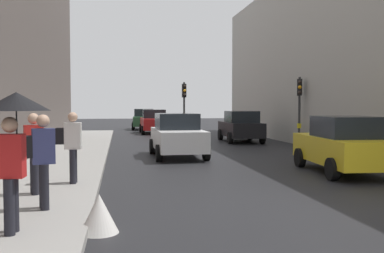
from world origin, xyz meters
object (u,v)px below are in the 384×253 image
Objects in this scene: traffic_light_mid_street at (299,99)px; car_yellow_taxi at (344,145)px; car_red_sedan at (154,122)px; pedestrian_with_umbrella at (14,123)px; car_green_estate at (144,119)px; pedestrian_with_black_backpack at (71,143)px; pedestrian_with_grey_backpack at (41,156)px; pedestrian_in_red_jacket at (34,150)px; car_dark_suv at (241,126)px; warning_sign_triangle at (99,213)px; car_white_compact at (177,135)px; traffic_light_far_median at (184,100)px.

traffic_light_mid_street reaches higher than car_yellow_taxi.
traffic_light_mid_street is at bearing -60.66° from car_red_sedan.
car_red_sedan is (-6.47, 11.52, -1.55)m from traffic_light_mid_street.
car_green_estate is at bearing 83.42° from pedestrian_with_umbrella.
pedestrian_with_grey_backpack is at bearing -95.35° from pedestrian_with_black_backpack.
pedestrian_with_black_backpack is 1.41m from pedestrian_in_red_jacket.
car_dark_suv and car_yellow_taxi have the same top height.
pedestrian_with_umbrella is (-10.52, -14.11, -0.58)m from traffic_light_mid_street.
traffic_light_mid_street is at bearing 45.71° from pedestrian_in_red_jacket.
pedestrian_with_black_backpack is at bearing 62.37° from pedestrian_in_red_jacket.
pedestrian_in_red_jacket reaches higher than warning_sign_triangle.
pedestrian_in_red_jacket is at bearing -117.63° from pedestrian_with_black_backpack.
warning_sign_triangle is at bearing -60.53° from pedestrian_in_red_jacket.
traffic_light_mid_street is 0.82× the size of car_green_estate.
pedestrian_in_red_jacket reaches higher than car_red_sedan.
car_yellow_taxi is (4.52, -5.07, 0.00)m from car_white_compact.
pedestrian_with_black_backpack reaches higher than warning_sign_triangle.
car_yellow_taxi is at bearing 26.36° from pedestrian_with_grey_backpack.
pedestrian_in_red_jacket is 2.72× the size of warning_sign_triangle.
pedestrian_with_grey_backpack reaches higher than car_white_compact.
car_red_sedan is 2.38× the size of pedestrian_with_black_backpack.
car_green_estate is 30.84m from warning_sign_triangle.
car_yellow_taxi reaches higher than warning_sign_triangle.
car_red_sedan is at bearing -85.27° from car_green_estate.
car_red_sedan is 2.38× the size of pedestrian_with_grey_backpack.
traffic_light_mid_street is at bearing 75.82° from car_yellow_taxi.
pedestrian_in_red_jacket reaches higher than car_white_compact.
traffic_light_far_median is 4.25m from car_dark_suv.
car_yellow_taxi is (4.33, -19.97, 0.00)m from car_red_sedan.
traffic_light_far_median is at bearing -80.14° from car_green_estate.
warning_sign_triangle is at bearing -94.42° from car_green_estate.
pedestrian_with_umbrella is at bearing -105.31° from traffic_light_far_median.
traffic_light_far_median is 20.31m from warning_sign_triangle.
traffic_light_mid_street is (5.01, -5.99, -0.00)m from traffic_light_far_median.
car_white_compact is at bearing 61.54° from pedestrian_with_black_backpack.
car_yellow_taxi is 8.14m from pedestrian_with_black_backpack.
traffic_light_mid_street is 16.36m from pedestrian_with_grey_backpack.
car_dark_suv is at bearing 58.86° from pedestrian_in_red_jacket.
car_white_compact is 14.90m from car_red_sedan.
pedestrian_in_red_jacket is at bearing -108.76° from traffic_light_far_median.
warning_sign_triangle is at bearing -77.72° from pedestrian_with_black_backpack.
pedestrian_with_black_backpack is at bearing -135.93° from traffic_light_mid_street.
pedestrian_with_umbrella reaches higher than car_green_estate.
pedestrian_with_grey_backpack is at bearing -99.29° from car_red_sedan.
car_red_sedan is at bearing 104.81° from traffic_light_far_median.
pedestrian_with_black_backpack is 1.00× the size of pedestrian_in_red_jacket.
pedestrian_with_black_backpack is (-5.14, -15.82, -1.26)m from traffic_light_far_median.
car_yellow_taxi is 1.01× the size of car_green_estate.
warning_sign_triangle is at bearing -124.10° from traffic_light_mid_street.
car_red_sedan is (0.19, 14.90, 0.00)m from car_white_compact.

